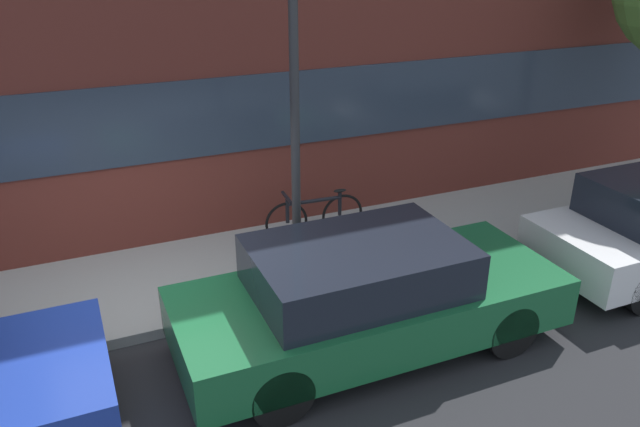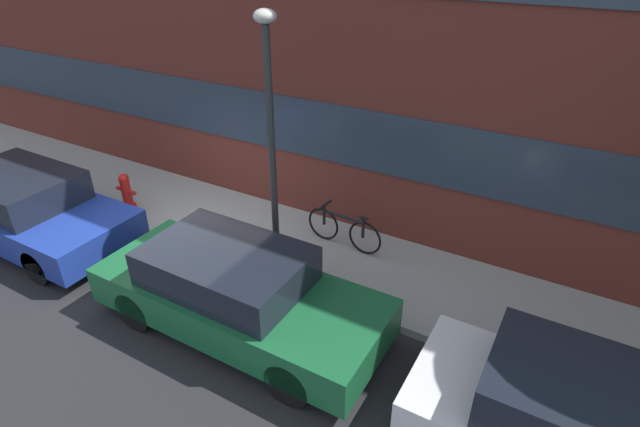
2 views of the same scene
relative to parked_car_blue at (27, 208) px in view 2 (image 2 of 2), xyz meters
The scene contains 7 objects.
ground_plane 3.00m from the parked_car_blue, 21.02° to the left, with size 56.00×56.00×0.00m, color #232326.
sidewalk_strip 3.53m from the parked_car_blue, 38.29° to the left, with size 28.00×2.21×0.14m.
parked_car_blue is the anchor object (origin of this frame).
parked_car_green 4.90m from the parked_car_blue, ahead, with size 4.33×1.71×1.32m.
fire_hydrant 1.79m from the parked_car_blue, 63.63° to the left, with size 0.52×0.29×0.75m.
bicycle 5.90m from the parked_car_blue, 25.30° to the left, with size 1.52×0.44×0.74m.
lamp_post 5.27m from the parked_car_blue, 17.14° to the left, with size 0.32×0.32×4.14m.
Camera 2 is at (6.04, -5.34, 5.19)m, focal length 28.00 mm.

